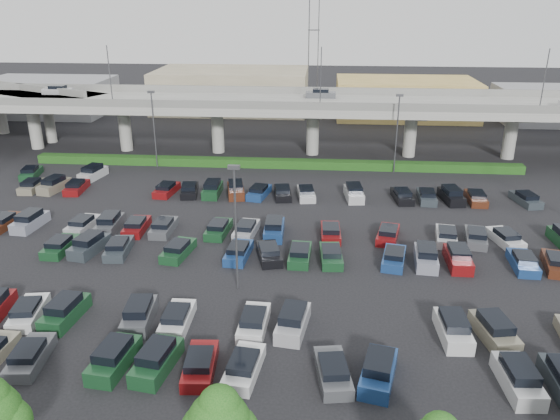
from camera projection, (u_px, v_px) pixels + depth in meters
name	position (u px, v px, depth m)	size (l,w,h in m)	color
ground	(251.00, 246.00, 51.24)	(280.00, 280.00, 0.00)	black
overpass	(277.00, 106.00, 78.34)	(150.00, 13.00, 15.80)	gray
hedge	(274.00, 163.00, 74.21)	(66.00, 1.60, 1.10)	#173E12
parked_cars	(236.00, 258.00, 47.47)	(63.14, 41.68, 1.67)	#2F373D
light_poles	(208.00, 175.00, 51.10)	(66.90, 48.38, 10.30)	#46474B
distant_buildings	(354.00, 95.00, 106.23)	(138.00, 24.00, 9.00)	gray
comm_tower	(314.00, 27.00, 113.76)	(2.40, 2.40, 30.00)	#46474B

